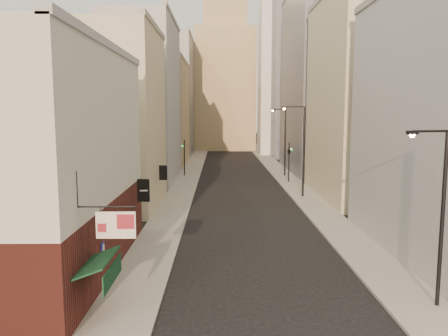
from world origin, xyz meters
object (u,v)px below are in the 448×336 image
clock_tower (225,75)px  streetlamp_mid (301,146)px  white_tower (279,65)px  streetlamp_far (284,138)px  traffic_light_right (289,152)px  streetlamp_near (439,209)px  traffic_light_left (184,151)px

clock_tower → streetlamp_mid: bearing=-83.6°
clock_tower → white_tower: bearing=-51.8°
streetlamp_far → traffic_light_right: (-0.09, -5.31, -1.42)m
streetlamp_near → traffic_light_right: (-0.84, 35.23, -0.69)m
streetlamp_near → traffic_light_left: bearing=95.2°
clock_tower → traffic_light_right: bearing=-82.1°
traffic_light_right → streetlamp_near: bearing=107.5°
streetlamp_mid → traffic_light_left: (-13.08, 15.13, -1.76)m
clock_tower → traffic_light_left: clock_tower is taller
white_tower → streetlamp_mid: bearing=-94.8°
white_tower → traffic_light_left: size_ratio=8.30×
clock_tower → traffic_light_right: 54.86m
traffic_light_left → traffic_light_right: same height
streetlamp_near → streetlamp_mid: streetlamp_mid is taller
streetlamp_far → traffic_light_left: 13.59m
traffic_light_left → white_tower: bearing=-118.7°
streetlamp_mid → streetlamp_far: bearing=88.4°
streetlamp_near → streetlamp_far: streetlamp_far is taller
white_tower → streetlamp_mid: size_ratio=4.46×
white_tower → streetlamp_far: 36.04m
white_tower → streetlamp_far: (-3.62, -33.28, -13.35)m
streetlamp_near → traffic_light_left: (-14.23, 40.77, -0.96)m
clock_tower → white_tower: size_ratio=1.08×
clock_tower → traffic_light_right: size_ratio=8.98×
white_tower → streetlamp_near: 75.21m
streetlamp_mid → traffic_light_right: size_ratio=1.86×
white_tower → traffic_light_right: 41.49m
traffic_light_left → traffic_light_right: 14.49m
streetlamp_mid → clock_tower: bearing=96.4°
traffic_light_left → streetlamp_near: bearing=107.9°
streetlamp_near → traffic_light_right: bearing=77.4°
streetlamp_mid → traffic_light_right: bearing=88.1°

